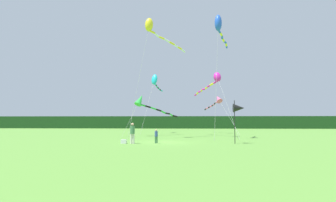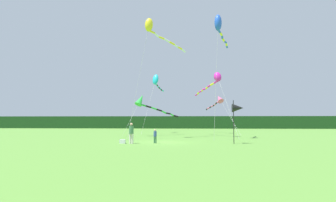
{
  "view_description": "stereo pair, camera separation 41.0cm",
  "coord_description": "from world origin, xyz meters",
  "views": [
    {
      "loc": [
        1.9,
        -24.65,
        1.84
      ],
      "look_at": [
        0.0,
        6.0,
        3.96
      ],
      "focal_mm": 30.67,
      "sensor_mm": 36.0,
      "label": 1
    },
    {
      "loc": [
        2.31,
        -24.62,
        1.84
      ],
      "look_at": [
        0.0,
        6.0,
        3.96
      ],
      "focal_mm": 30.67,
      "sensor_mm": 36.0,
      "label": 2
    }
  ],
  "objects": [
    {
      "name": "ground_plane",
      "position": [
        0.0,
        0.0,
        0.0
      ],
      "size": [
        120.0,
        120.0,
        0.0
      ],
      "primitive_type": "plane",
      "color": "#5B9338"
    },
    {
      "name": "person_adult",
      "position": [
        -2.4,
        -1.64,
        0.93
      ],
      "size": [
        0.37,
        0.37,
        1.67
      ],
      "color": "silver",
      "rests_on": "ground"
    },
    {
      "name": "kite_blue",
      "position": [
        5.33,
        4.47,
        11.67
      ],
      "size": [
        2.15,
        5.38,
        12.74
      ],
      "color": "#B2B2B2",
      "rests_on": "ground"
    },
    {
      "name": "distant_treeline",
      "position": [
        0.0,
        45.0,
        1.47
      ],
      "size": [
        108.0,
        2.87,
        2.94
      ],
      "primitive_type": "cube",
      "color": "#193D19",
      "rests_on": "ground"
    },
    {
      "name": "kite_rainbow",
      "position": [
        6.54,
        18.13,
        4.92
      ],
      "size": [
        3.95,
        9.31,
        5.82
      ],
      "color": "#B2B2B2",
      "rests_on": "ground"
    },
    {
      "name": "kite_green",
      "position": [
        -3.18,
        9.9,
        4.12
      ],
      "size": [
        6.12,
        6.79,
        5.18
      ],
      "color": "#B2B2B2",
      "rests_on": "ground"
    },
    {
      "name": "banner_flag_pole",
      "position": [
        6.18,
        -1.14,
        2.84
      ],
      "size": [
        0.9,
        0.7,
        3.5
      ],
      "color": "black",
      "rests_on": "ground"
    },
    {
      "name": "person_child",
      "position": [
        -0.54,
        -1.03,
        0.64
      ],
      "size": [
        0.25,
        0.25,
        1.14
      ],
      "color": "#3F724C",
      "rests_on": "ground"
    },
    {
      "name": "kite_magenta",
      "position": [
        5.19,
        8.78,
        6.56
      ],
      "size": [
        4.08,
        10.18,
        7.52
      ],
      "color": "#B2B2B2",
      "rests_on": "ground"
    },
    {
      "name": "kite_cyan",
      "position": [
        -2.71,
        17.86,
        7.87
      ],
      "size": [
        2.41,
        7.61,
        8.9
      ],
      "color": "#B2B2B2",
      "rests_on": "ground"
    },
    {
      "name": "cooler_box",
      "position": [
        -3.13,
        -1.53,
        0.16
      ],
      "size": [
        0.44,
        0.38,
        0.32
      ],
      "primitive_type": "cube",
      "color": "silver",
      "rests_on": "ground"
    },
    {
      "name": "kite_yellow",
      "position": [
        -1.56,
        5.12,
        11.68
      ],
      "size": [
        5.66,
        6.12,
        12.73
      ],
      "color": "#B2B2B2",
      "rests_on": "ground"
    }
  ]
}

